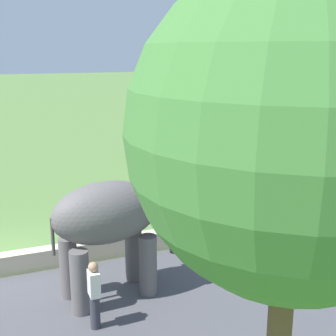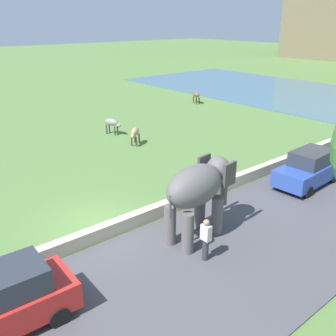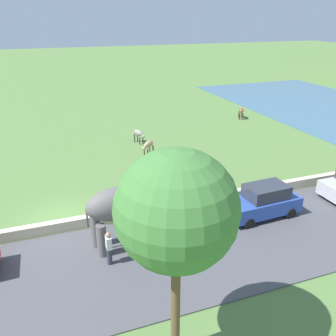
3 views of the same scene
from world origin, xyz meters
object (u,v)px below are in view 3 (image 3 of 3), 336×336
(car_blue, at_px, (263,201))
(cow_tan, at_px, (148,145))
(elephant, at_px, (120,206))
(cow_brown, at_px, (241,111))
(cow_grey, at_px, (139,134))
(person_beside_elephant, at_px, (109,248))

(car_blue, xyz_separation_m, cow_tan, (-10.88, -2.91, -0.06))
(elephant, bearing_deg, car_blue, 89.80)
(cow_brown, xyz_separation_m, cow_grey, (3.88, -12.07, 0.00))
(car_blue, distance_m, cow_tan, 11.27)
(car_blue, xyz_separation_m, cow_brown, (-17.82, 9.30, -0.06))
(cow_tan, bearing_deg, car_blue, 14.99)
(person_beside_elephant, distance_m, cow_tan, 13.37)
(cow_brown, relative_size, cow_grey, 0.99)
(elephant, xyz_separation_m, cow_tan, (-10.86, 4.71, -1.20))
(elephant, relative_size, car_blue, 0.87)
(elephant, distance_m, person_beside_elephant, 1.94)
(cow_brown, bearing_deg, elephant, -43.57)
(elephant, distance_m, car_blue, 7.71)
(cow_grey, bearing_deg, car_blue, 11.24)
(cow_tan, bearing_deg, person_beside_elephant, -24.67)
(car_blue, distance_m, cow_brown, 20.10)
(car_blue, relative_size, cow_brown, 2.90)
(cow_brown, bearing_deg, person_beside_elephant, -43.00)
(elephant, height_order, person_beside_elephant, elephant)
(person_beside_elephant, bearing_deg, elephant, 146.04)
(person_beside_elephant, distance_m, cow_grey, 16.24)
(elephant, bearing_deg, cow_grey, 160.76)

